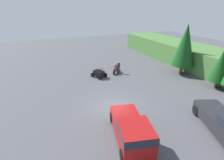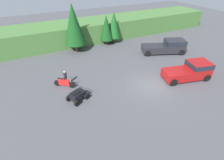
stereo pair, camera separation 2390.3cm
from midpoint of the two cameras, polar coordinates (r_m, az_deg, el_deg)
The scene contains 10 objects.
ground_plane at distance 12.89m, azimuth -23.62°, elevation -18.52°, with size 80.00×80.00×0.00m, color #4C4C51.
hillside_backdrop at distance 25.88m, azimuth -28.27°, elevation 11.16°, with size 44.00×6.00×3.02m.
tree_left at distance 22.09m, azimuth -40.75°, elevation 10.44°, with size 2.92×2.92×6.63m.
tree_mid_left at distance 22.15m, azimuth -26.98°, elevation 11.51°, with size 1.99×1.99×4.53m.
tree_mid_right at distance 22.41m, azimuth -23.50°, elevation 13.10°, with size 2.13×2.13×4.85m.
pickup_truck_red at distance 12.12m, azimuth -2.12°, elevation -11.73°, with size 5.35×3.17×1.92m.
pickup_truck_second at distance 17.63m, azimuth -3.82°, elevation 4.10°, with size 6.20×4.07×1.92m.
dirt_bike at distance 17.97m, azimuth -52.24°, elevation -12.19°, with size 1.81×1.49×1.20m.
quad_atv at distance 15.90m, azimuth -53.46°, elevation -18.11°, with size 2.19×1.97×1.26m.
rider_person at distance 17.88m, azimuth -51.65°, elevation -10.40°, with size 0.47×0.47×1.62m.
Camera 2 is at (-10.32, -11.57, 10.48)m, focal length 28.00 mm.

